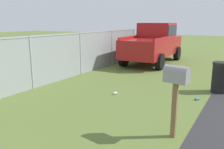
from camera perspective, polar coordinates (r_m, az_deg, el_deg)
name	(u,v)px	position (r m, az deg, el deg)	size (l,w,h in m)	color
mailbox	(176,81)	(4.57, 15.04, -1.54)	(0.28, 0.48, 1.41)	brown
pickup_truck	(154,42)	(13.00, 10.00, 7.67)	(4.94, 2.21, 2.09)	maroon
trash_bin	(220,77)	(8.19, 24.46, -0.59)	(0.53, 0.53, 0.96)	black
fence_section	(59,56)	(9.07, -12.58, 4.40)	(13.03, 0.07, 1.74)	#9EA3A8
litter_can_midfield_b	(197,99)	(7.25, 19.63, -5.51)	(0.07, 0.07, 0.12)	blue
litter_cup_near_hydrant	(115,93)	(7.33, 0.81, -4.48)	(0.08, 0.08, 0.10)	white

